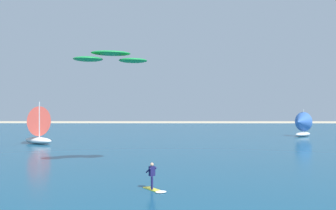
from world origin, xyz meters
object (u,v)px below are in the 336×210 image
sailboat_outermost (35,124)px  sailboat_mid_right (301,124)px  kite (111,57)px  kitesurfer (154,180)px

sailboat_outermost → sailboat_mid_right: bearing=14.9°
sailboat_mid_right → kite: bearing=-132.2°
kitesurfer → kite: 12.23m
kitesurfer → sailboat_mid_right: 42.93m
kite → sailboat_outermost: 23.66m
sailboat_outermost → kitesurfer: bearing=-56.7°
kite → sailboat_outermost: (-13.27, 18.43, -6.65)m
kitesurfer → sailboat_outermost: bearing=123.3°
kitesurfer → sailboat_outermost: 31.37m
kite → sailboat_outermost: size_ratio=1.15×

